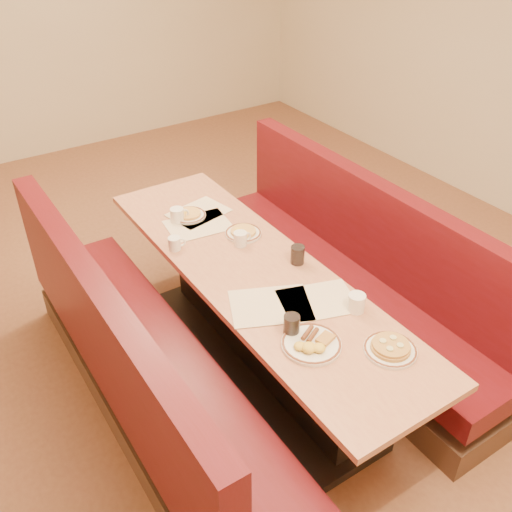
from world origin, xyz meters
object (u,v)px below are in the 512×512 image
booth_right (349,283)px  coffee_mug_d (178,215)px  eggs_plate (312,344)px  coffee_mug_b (175,243)px  booth_left (142,372)px  soda_tumbler_near (292,325)px  diner_table (255,321)px  coffee_mug_c (241,238)px  pancake_plate (390,348)px  coffee_mug_a (357,302)px  soda_tumbler_mid (298,255)px

booth_right → coffee_mug_d: booth_right is taller
eggs_plate → booth_right: bearing=37.9°
coffee_mug_b → eggs_plate: bearing=-64.4°
eggs_plate → booth_left: bearing=133.1°
coffee_mug_d → soda_tumbler_near: (-0.02, -1.25, 0.01)m
diner_table → coffee_mug_c: 0.50m
soda_tumbler_near → coffee_mug_b: bearing=97.9°
coffee_mug_b → coffee_mug_c: size_ratio=0.91×
soda_tumbler_near → eggs_plate: bearing=-78.0°
pancake_plate → soda_tumbler_near: 0.47m
coffee_mug_b → booth_left: bearing=-118.8°
soda_tumbler_near → coffee_mug_c: bearing=75.1°
diner_table → coffee_mug_d: bearing=99.5°
diner_table → coffee_mug_b: (-0.28, 0.44, 0.42)m
coffee_mug_a → coffee_mug_b: (-0.52, 1.01, -0.01)m
pancake_plate → soda_tumbler_near: size_ratio=2.28×
booth_left → booth_right: bearing=0.0°
coffee_mug_b → coffee_mug_c: 0.39m
coffee_mug_c → soda_tumbler_near: (-0.21, -0.80, 0.01)m
pancake_plate → coffee_mug_c: bearing=95.0°
coffee_mug_a → soda_tumbler_near: size_ratio=1.13×
booth_right → soda_tumbler_mid: 0.67m
diner_table → pancake_plate: pancake_plate is taller
booth_right → soda_tumbler_near: 1.12m
eggs_plate → coffee_mug_a: 0.37m
diner_table → eggs_plate: size_ratio=8.78×
diner_table → coffee_mug_c: (0.07, 0.27, 0.42)m
booth_left → coffee_mug_a: booth_left is taller
coffee_mug_a → coffee_mug_b: coffee_mug_a is taller
booth_left → eggs_plate: 0.99m
coffee_mug_b → soda_tumbler_near: soda_tumbler_near is taller
coffee_mug_b → pancake_plate: bearing=-54.0°
booth_right → eggs_plate: (-0.85, -0.66, 0.41)m
diner_table → eggs_plate: eggs_plate is taller
soda_tumbler_near → booth_right: bearing=31.5°
diner_table → eggs_plate: bearing=-100.0°
diner_table → soda_tumbler_mid: 0.50m
diner_table → coffee_mug_a: bearing=-67.1°
eggs_plate → pancake_plate: bearing=-38.4°
eggs_plate → soda_tumbler_near: bearing=102.0°
coffee_mug_c → soda_tumbler_mid: bearing=-61.3°
booth_left → soda_tumbler_mid: booth_left is taller
coffee_mug_d → booth_right: bearing=-30.3°
coffee_mug_a → soda_tumbler_mid: (0.00, 0.50, 0.00)m
booth_left → coffee_mug_b: (0.46, 0.44, 0.43)m
booth_right → diner_table: bearing=180.0°
booth_left → coffee_mug_a: 1.21m
booth_right → coffee_mug_a: (-0.49, -0.57, 0.44)m
coffee_mug_b → coffee_mug_c: (0.35, -0.17, 0.00)m
eggs_plate → coffee_mug_a: bearing=14.2°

